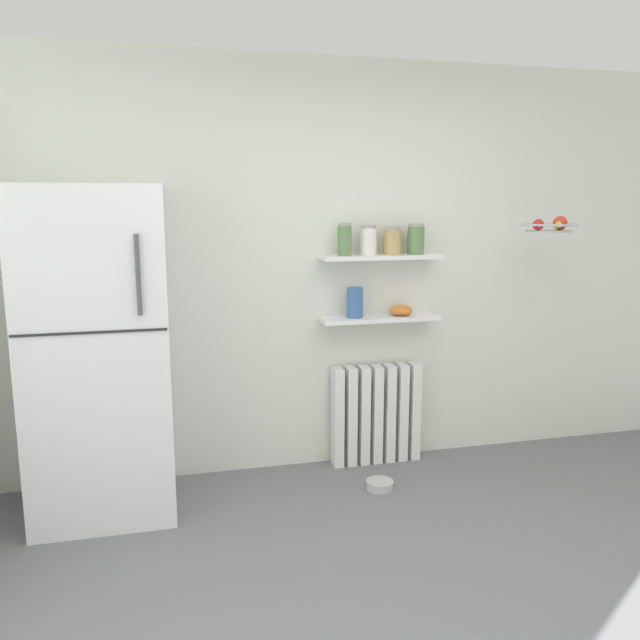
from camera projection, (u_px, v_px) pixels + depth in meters
The scene contains 14 objects.
ground_plane at pixel (411, 589), 2.88m from camera, with size 7.04×7.04×0.00m, color slate.
back_wall at pixel (326, 269), 4.12m from camera, with size 7.04×0.10×2.60m, color silver.
refrigerator at pixel (99, 354), 3.49m from camera, with size 0.75×0.71×1.81m.
radiator at pixel (376, 414), 4.25m from camera, with size 0.60×0.12×0.66m.
wall_shelf_lower at pixel (379, 318), 4.10m from camera, with size 0.77×0.22×0.03m, color white.
wall_shelf_upper at pixel (380, 257), 4.03m from camera, with size 0.77×0.22×0.03m, color white.
storage_jar_0 at pixel (344, 240), 3.95m from camera, with size 0.09×0.09×0.20m.
storage_jar_1 at pixel (369, 240), 3.99m from camera, with size 0.10×0.10×0.19m.
storage_jar_2 at pixel (392, 241), 4.03m from camera, with size 0.11×0.11×0.18m.
storage_jar_3 at pixel (416, 239), 4.06m from camera, with size 0.11×0.11×0.19m.
vase at pixel (355, 303), 4.04m from camera, with size 0.10×0.10×0.19m, color #38609E.
shelf_bowl at pixel (401, 310), 4.13m from camera, with size 0.15×0.15×0.07m, color orange.
pet_food_bowl at pixel (380, 485), 3.89m from camera, with size 0.17×0.17×0.05m, color #B7B7BC.
hanging_fruit_basket at pixel (551, 226), 3.99m from camera, with size 0.35×0.35×0.10m.
Camera 1 is at (-1.03, -1.93, 1.73)m, focal length 35.74 mm.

